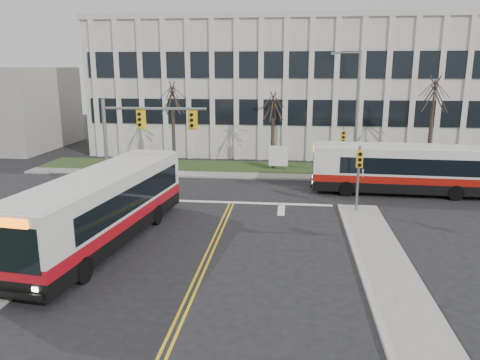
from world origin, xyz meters
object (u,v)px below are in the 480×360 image
directory_sign (278,156)px  bus_main (103,209)px  bus_cross (405,170)px  newspaper_box_blue (4,237)px  streetlight (355,107)px  newspaper_box_red (27,239)px

directory_sign → bus_main: 18.26m
bus_cross → newspaper_box_blue: (-20.14, -11.49, -1.07)m
streetlight → newspaper_box_red: size_ratio=9.68×
streetlight → directory_sign: bearing=166.8°
directory_sign → streetlight: bearing=-13.2°
streetlight → bus_main: size_ratio=0.74×
bus_main → bus_cross: (15.75, 10.59, -0.11)m
bus_cross → newspaper_box_red: bus_cross is taller
newspaper_box_red → directory_sign: bearing=40.3°
streetlight → directory_sign: 6.96m
newspaper_box_blue → newspaper_box_red: size_ratio=1.00×
streetlight → newspaper_box_red: bearing=-134.7°
bus_cross → newspaper_box_red: 22.27m
newspaper_box_blue → directory_sign: bearing=80.4°
directory_sign → bus_cross: size_ratio=0.17×
directory_sign → newspaper_box_red: bearing=-121.1°
bus_main → newspaper_box_red: bearing=-154.7°
bus_cross → newspaper_box_blue: bus_cross is taller
streetlight → newspaper_box_blue: streetlight is taller
bus_cross → newspaper_box_red: size_ratio=12.20×
newspaper_box_blue → bus_cross: bearing=54.3°
streetlight → newspaper_box_red: 23.56m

